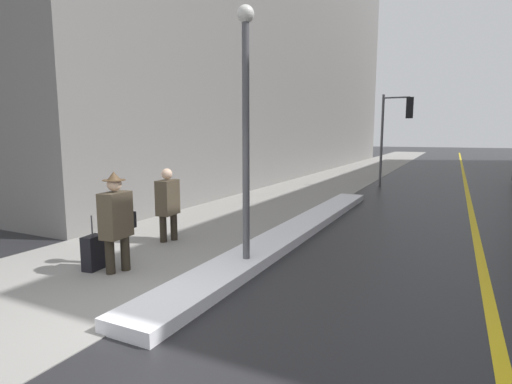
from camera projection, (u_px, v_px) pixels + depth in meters
The scene contains 10 objects.
ground_plane at pixel (146, 313), 5.15m from camera, with size 160.00×160.00×0.00m, color #232326.
sidewalk_slab at pixel (327, 183), 19.33m from camera, with size 4.00×80.00×0.01m.
road_centre_stripe at pixel (467, 190), 16.69m from camera, with size 0.16×80.00×0.00m.
snow_bank_curb at pixel (297, 229), 9.37m from camera, with size 0.81×11.13×0.19m.
building_facade_left at pixel (275, 28), 24.71m from camera, with size 6.00×36.00×17.75m.
lamp_post at pixel (246, 114), 6.51m from camera, with size 0.28×0.28×4.32m.
traffic_light_near at pixel (398, 120), 17.46m from camera, with size 1.31×0.37×4.06m.
pedestrian_in_glasses at pixel (116, 218), 6.57m from camera, with size 0.36×0.75×1.70m.
pedestrian_nearside at pixel (168, 201), 8.52m from camera, with size 0.35×0.54×1.59m.
rolling_suitcase at pixel (93, 253), 6.76m from camera, with size 0.26×0.38×0.95m.
Camera 1 is at (3.44, -3.74, 2.28)m, focal length 28.00 mm.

